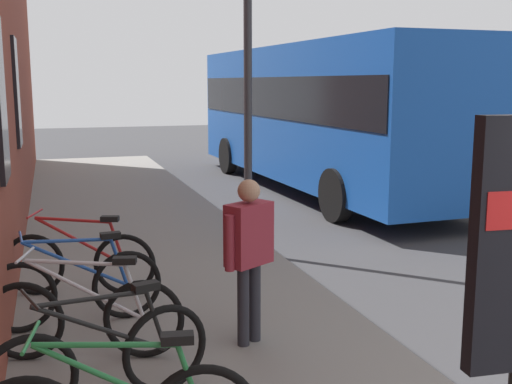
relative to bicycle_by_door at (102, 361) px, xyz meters
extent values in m
plane|color=#38383A|center=(2.58, -3.76, -0.51)|extent=(60.00, 60.00, 0.00)
cube|color=gray|center=(4.58, -1.01, -0.45)|extent=(24.00, 3.50, 0.12)
cube|color=black|center=(2.08, 0.72, 1.89)|extent=(0.90, 0.06, 1.60)
cube|color=black|center=(5.58, 0.72, 1.89)|extent=(0.90, 0.06, 1.60)
cylinder|color=#267F3F|center=(-0.89, -0.05, 0.25)|extent=(0.21, 1.01, 0.58)
cylinder|color=#267F3F|center=(-0.88, 0.03, 0.50)|extent=(0.18, 0.85, 0.09)
cylinder|color=#267F3F|center=(-0.96, -0.46, 0.22)|extent=(0.07, 0.19, 0.51)
cube|color=black|center=(-0.95, -0.39, 0.51)|extent=(0.13, 0.21, 0.06)
cylinder|color=#267F3F|center=(-0.81, 0.45, 0.57)|extent=(0.48, 0.10, 0.02)
torus|color=black|center=(-0.14, 0.51, -0.03)|extent=(0.25, 0.71, 0.72)
torus|color=black|center=(0.14, -0.50, -0.03)|extent=(0.25, 0.71, 0.72)
cylinder|color=black|center=(0.00, -0.02, 0.25)|extent=(0.31, 0.99, 0.58)
cylinder|color=black|center=(-0.02, 0.06, 0.50)|extent=(0.26, 0.83, 0.09)
cylinder|color=black|center=(0.12, -0.43, 0.22)|extent=(0.08, 0.19, 0.51)
cube|color=black|center=(0.10, -0.35, 0.51)|extent=(0.15, 0.22, 0.06)
cylinder|color=black|center=(-0.13, 0.47, 0.57)|extent=(0.47, 0.15, 0.02)
torus|color=black|center=(1.10, 0.59, -0.03)|extent=(0.25, 0.71, 0.72)
torus|color=black|center=(0.83, -0.43, -0.03)|extent=(0.25, 0.71, 0.72)
cylinder|color=silver|center=(0.96, 0.06, 0.25)|extent=(0.30, 0.99, 0.58)
cylinder|color=silver|center=(0.98, 0.13, 0.50)|extent=(0.26, 0.83, 0.09)
cylinder|color=silver|center=(0.85, -0.35, 0.22)|extent=(0.08, 0.19, 0.51)
cube|color=black|center=(0.87, -0.28, 0.51)|extent=(0.15, 0.22, 0.06)
cylinder|color=silver|center=(1.09, 0.54, 0.57)|extent=(0.47, 0.15, 0.02)
torus|color=black|center=(1.77, 0.65, -0.03)|extent=(0.11, 0.72, 0.72)
torus|color=black|center=(1.85, -0.40, -0.03)|extent=(0.11, 0.72, 0.72)
cylinder|color=#1E4CA5|center=(1.81, 0.10, 0.25)|extent=(0.11, 1.02, 0.58)
cylinder|color=#1E4CA5|center=(1.81, 0.17, 0.50)|extent=(0.10, 0.85, 0.09)
cylinder|color=#1E4CA5|center=(1.85, -0.33, 0.22)|extent=(0.05, 0.19, 0.51)
cube|color=black|center=(1.84, -0.25, 0.51)|extent=(0.11, 0.21, 0.06)
cylinder|color=#1E4CA5|center=(1.78, 0.60, 0.57)|extent=(0.48, 0.06, 0.02)
torus|color=black|center=(2.92, 0.54, -0.03)|extent=(0.28, 0.70, 0.72)
torus|color=black|center=(2.60, -0.46, -0.03)|extent=(0.28, 0.70, 0.72)
cylinder|color=#B21E1E|center=(2.75, 0.01, 0.25)|extent=(0.35, 0.98, 0.58)
cylinder|color=#B21E1E|center=(2.78, 0.09, 0.50)|extent=(0.30, 0.82, 0.09)
cylinder|color=#B21E1E|center=(2.62, -0.39, 0.22)|extent=(0.09, 0.19, 0.51)
cube|color=black|center=(2.65, -0.32, 0.51)|extent=(0.16, 0.22, 0.06)
cylinder|color=#B21E1E|center=(2.91, 0.49, 0.57)|extent=(0.46, 0.17, 0.02)
cube|color=#1951B2|center=(9.25, -5.76, 1.34)|extent=(10.57, 2.79, 3.00)
cube|color=black|center=(9.25, -5.76, 1.70)|extent=(10.36, 2.83, 0.90)
cylinder|color=black|center=(5.93, -7.06, -0.01)|extent=(1.01, 0.28, 1.00)
cylinder|color=black|center=(5.86, -4.66, -0.01)|extent=(1.01, 0.28, 1.00)
cylinder|color=black|center=(12.65, -6.87, -0.01)|extent=(1.01, 0.28, 1.00)
cylinder|color=black|center=(12.58, -4.47, -0.01)|extent=(1.01, 0.28, 1.00)
cylinder|color=#26262D|center=(0.81, -1.34, -0.01)|extent=(0.11, 0.11, 0.77)
cylinder|color=#26262D|center=(0.89, -1.48, -0.01)|extent=(0.11, 0.11, 0.77)
cube|color=maroon|center=(0.85, -1.41, 0.67)|extent=(0.42, 0.50, 0.58)
sphere|color=tan|center=(0.85, -1.41, 1.07)|extent=(0.21, 0.21, 0.21)
cylinder|color=maroon|center=(0.73, -1.19, 0.63)|extent=(0.09, 0.09, 0.51)
cylinder|color=maroon|center=(0.98, -1.63, 0.63)|extent=(0.09, 0.09, 0.51)
cylinder|color=#333338|center=(4.24, -2.46, 2.35)|extent=(0.12, 0.12, 5.47)
camera|label=1|loc=(-4.54, 0.28, 2.04)|focal=44.38mm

